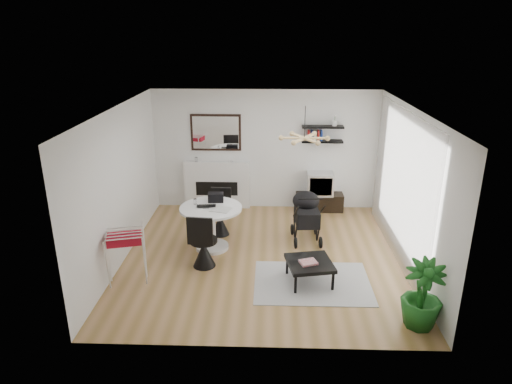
{
  "coord_description": "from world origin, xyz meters",
  "views": [
    {
      "loc": [
        0.13,
        -7.42,
        3.96
      ],
      "look_at": [
        -0.14,
        0.4,
        1.11
      ],
      "focal_mm": 32.0,
      "sensor_mm": 36.0,
      "label": 1
    }
  ],
  "objects_px": {
    "stroller": "(306,218)",
    "coffee_table": "(310,264)",
    "crt_tv": "(320,183)",
    "tv_console": "(319,202)",
    "fireplace": "(217,179)",
    "dining_table": "(211,221)",
    "drying_rack": "(126,256)",
    "potted_plant": "(422,294)"
  },
  "relations": [
    {
      "from": "dining_table",
      "to": "drying_rack",
      "type": "height_order",
      "value": "drying_rack"
    },
    {
      "from": "dining_table",
      "to": "potted_plant",
      "type": "relative_size",
      "value": 1.15
    },
    {
      "from": "dining_table",
      "to": "tv_console",
      "type": "bearing_deg",
      "value": 42.04
    },
    {
      "from": "coffee_table",
      "to": "stroller",
      "type": "bearing_deg",
      "value": 88.13
    },
    {
      "from": "dining_table",
      "to": "fireplace",
      "type": "bearing_deg",
      "value": 93.62
    },
    {
      "from": "stroller",
      "to": "coffee_table",
      "type": "bearing_deg",
      "value": -95.67
    },
    {
      "from": "stroller",
      "to": "coffee_table",
      "type": "distance_m",
      "value": 1.62
    },
    {
      "from": "dining_table",
      "to": "drying_rack",
      "type": "xyz_separation_m",
      "value": [
        -1.21,
        -1.27,
        -0.07
      ]
    },
    {
      "from": "fireplace",
      "to": "coffee_table",
      "type": "bearing_deg",
      "value": -60.12
    },
    {
      "from": "fireplace",
      "to": "coffee_table",
      "type": "height_order",
      "value": "fireplace"
    },
    {
      "from": "stroller",
      "to": "coffee_table",
      "type": "height_order",
      "value": "stroller"
    },
    {
      "from": "crt_tv",
      "to": "coffee_table",
      "type": "relative_size",
      "value": 0.7
    },
    {
      "from": "potted_plant",
      "to": "coffee_table",
      "type": "bearing_deg",
      "value": 142.57
    },
    {
      "from": "tv_console",
      "to": "coffee_table",
      "type": "distance_m",
      "value": 3.19
    },
    {
      "from": "dining_table",
      "to": "coffee_table",
      "type": "bearing_deg",
      "value": -33.55
    },
    {
      "from": "fireplace",
      "to": "tv_console",
      "type": "height_order",
      "value": "fireplace"
    },
    {
      "from": "drying_rack",
      "to": "coffee_table",
      "type": "relative_size",
      "value": 1.11
    },
    {
      "from": "fireplace",
      "to": "coffee_table",
      "type": "distance_m",
      "value": 3.78
    },
    {
      "from": "stroller",
      "to": "potted_plant",
      "type": "height_order",
      "value": "stroller"
    },
    {
      "from": "stroller",
      "to": "crt_tv",
      "type": "bearing_deg",
      "value": 71.4
    },
    {
      "from": "drying_rack",
      "to": "stroller",
      "type": "distance_m",
      "value": 3.47
    },
    {
      "from": "dining_table",
      "to": "stroller",
      "type": "xyz_separation_m",
      "value": [
        1.8,
        0.46,
        -0.1
      ]
    },
    {
      "from": "coffee_table",
      "to": "potted_plant",
      "type": "xyz_separation_m",
      "value": [
        1.45,
        -1.11,
        0.16
      ]
    },
    {
      "from": "fireplace",
      "to": "drying_rack",
      "type": "relative_size",
      "value": 2.36
    },
    {
      "from": "dining_table",
      "to": "stroller",
      "type": "bearing_deg",
      "value": 14.35
    },
    {
      "from": "tv_console",
      "to": "dining_table",
      "type": "bearing_deg",
      "value": -137.96
    },
    {
      "from": "potted_plant",
      "to": "crt_tv",
      "type": "bearing_deg",
      "value": 103.13
    },
    {
      "from": "crt_tv",
      "to": "coffee_table",
      "type": "bearing_deg",
      "value": -98.26
    },
    {
      "from": "tv_console",
      "to": "drying_rack",
      "type": "bearing_deg",
      "value": -136.36
    },
    {
      "from": "dining_table",
      "to": "drying_rack",
      "type": "distance_m",
      "value": 1.76
    },
    {
      "from": "fireplace",
      "to": "potted_plant",
      "type": "xyz_separation_m",
      "value": [
        3.33,
        -4.38,
        -0.19
      ]
    },
    {
      "from": "drying_rack",
      "to": "stroller",
      "type": "relative_size",
      "value": 0.86
    },
    {
      "from": "crt_tv",
      "to": "dining_table",
      "type": "relative_size",
      "value": 0.5
    },
    {
      "from": "tv_console",
      "to": "potted_plant",
      "type": "relative_size",
      "value": 1.06
    },
    {
      "from": "crt_tv",
      "to": "coffee_table",
      "type": "distance_m",
      "value": 3.19
    },
    {
      "from": "dining_table",
      "to": "crt_tv",
      "type": "bearing_deg",
      "value": 42.11
    },
    {
      "from": "coffee_table",
      "to": "drying_rack",
      "type": "bearing_deg",
      "value": -177.76
    },
    {
      "from": "tv_console",
      "to": "stroller",
      "type": "distance_m",
      "value": 1.61
    },
    {
      "from": "stroller",
      "to": "potted_plant",
      "type": "xyz_separation_m",
      "value": [
        1.4,
        -2.73,
        0.04
      ]
    },
    {
      "from": "crt_tv",
      "to": "drying_rack",
      "type": "bearing_deg",
      "value": -136.31
    },
    {
      "from": "crt_tv",
      "to": "tv_console",
      "type": "bearing_deg",
      "value": 18.75
    },
    {
      "from": "tv_console",
      "to": "potted_plant",
      "type": "xyz_separation_m",
      "value": [
        0.98,
        -4.26,
        0.3
      ]
    }
  ]
}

